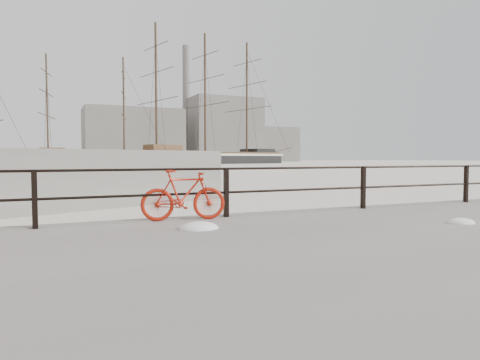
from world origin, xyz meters
name	(u,v)px	position (x,y,z in m)	size (l,w,h in m)	color
ground	(358,222)	(0.00, 0.00, 0.00)	(400.00, 400.00, 0.00)	white
guardrail	(363,187)	(0.00, -0.15, 0.85)	(28.00, 0.10, 1.00)	black
bicycle	(184,195)	(-4.43, -0.25, 0.84)	(1.61, 0.24, 0.97)	#A91B0B
barque_black	(205,164)	(29.16, 92.68, 0.00)	(59.26, 19.40, 33.59)	black
schooner_mid	(87,165)	(0.40, 81.84, 0.00)	(31.68, 13.40, 22.54)	white
industrial_west	(133,136)	(20.00, 140.00, 9.00)	(32.00, 18.00, 18.00)	gray
industrial_mid	(223,130)	(55.00, 145.00, 12.00)	(26.00, 20.00, 24.00)	gray
industrial_east	(269,145)	(78.00, 150.00, 7.00)	(20.00, 16.00, 14.00)	gray
smokestack	(186,104)	(42.00, 150.00, 22.00)	(2.80, 2.80, 44.00)	gray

